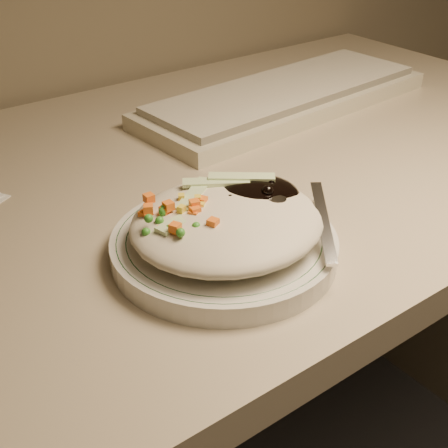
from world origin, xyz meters
TOP-DOWN VIEW (x-y plane):
  - desk at (0.00, 1.38)m, footprint 1.40×0.70m
  - plate at (-0.05, 1.20)m, footprint 0.22×0.22m
  - plate_rim at (-0.05, 1.20)m, footprint 0.21×0.21m
  - meal at (-0.04, 1.19)m, footprint 0.21×0.19m
  - keyboard at (0.28, 1.47)m, footprint 0.50×0.21m

SIDE VIEW (x-z plane):
  - desk at x=0.00m, z-range 0.17..0.91m
  - plate at x=-0.05m, z-range 0.74..0.76m
  - keyboard at x=0.28m, z-range 0.74..0.77m
  - plate_rim at x=-0.05m, z-range 0.76..0.76m
  - meal at x=-0.04m, z-range 0.76..0.81m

